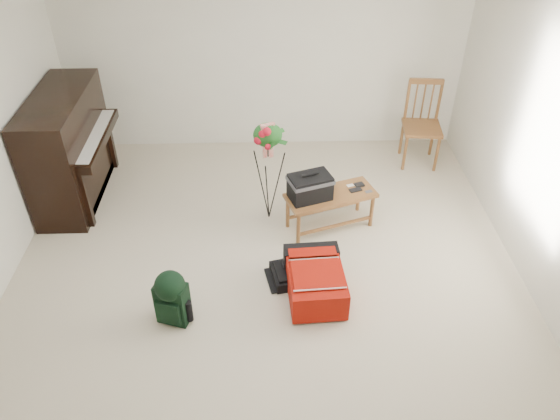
{
  "coord_description": "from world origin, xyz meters",
  "views": [
    {
      "loc": [
        0.02,
        -3.75,
        3.76
      ],
      "look_at": [
        0.14,
        0.35,
        0.65
      ],
      "focal_mm": 35.0,
      "sensor_mm": 36.0,
      "label": 1
    }
  ],
  "objects_px": {
    "dining_chair": "(421,125)",
    "black_duffel": "(295,273)",
    "red_suitcase": "(315,277)",
    "flower_stand": "(268,173)",
    "piano": "(70,150)",
    "bench": "(316,187)",
    "green_backpack": "(171,296)"
  },
  "relations": [
    {
      "from": "dining_chair",
      "to": "black_duffel",
      "type": "relative_size",
      "value": 2.05
    },
    {
      "from": "red_suitcase",
      "to": "flower_stand",
      "type": "relative_size",
      "value": 0.65
    },
    {
      "from": "red_suitcase",
      "to": "flower_stand",
      "type": "distance_m",
      "value": 1.29
    },
    {
      "from": "piano",
      "to": "red_suitcase",
      "type": "distance_m",
      "value": 3.15
    },
    {
      "from": "bench",
      "to": "flower_stand",
      "type": "relative_size",
      "value": 0.84
    },
    {
      "from": "piano",
      "to": "red_suitcase",
      "type": "xyz_separation_m",
      "value": [
        2.64,
        -1.66,
        -0.43
      ]
    },
    {
      "from": "bench",
      "to": "black_duffel",
      "type": "distance_m",
      "value": 0.96
    },
    {
      "from": "piano",
      "to": "flower_stand",
      "type": "height_order",
      "value": "piano"
    },
    {
      "from": "piano",
      "to": "bench",
      "type": "xyz_separation_m",
      "value": [
        2.72,
        -0.68,
        -0.08
      ]
    },
    {
      "from": "green_backpack",
      "to": "piano",
      "type": "bearing_deg",
      "value": 142.04
    },
    {
      "from": "red_suitcase",
      "to": "green_backpack",
      "type": "distance_m",
      "value": 1.33
    },
    {
      "from": "black_duffel",
      "to": "flower_stand",
      "type": "bearing_deg",
      "value": 92.24
    },
    {
      "from": "black_duffel",
      "to": "piano",
      "type": "bearing_deg",
      "value": 136.96
    },
    {
      "from": "piano",
      "to": "red_suitcase",
      "type": "height_order",
      "value": "piano"
    },
    {
      "from": "green_backpack",
      "to": "flower_stand",
      "type": "bearing_deg",
      "value": 77.7
    },
    {
      "from": "dining_chair",
      "to": "black_duffel",
      "type": "bearing_deg",
      "value": -122.29
    },
    {
      "from": "piano",
      "to": "dining_chair",
      "type": "distance_m",
      "value": 4.19
    },
    {
      "from": "piano",
      "to": "bench",
      "type": "height_order",
      "value": "piano"
    },
    {
      "from": "red_suitcase",
      "to": "black_duffel",
      "type": "relative_size",
      "value": 1.52
    },
    {
      "from": "red_suitcase",
      "to": "green_backpack",
      "type": "relative_size",
      "value": 1.42
    },
    {
      "from": "green_backpack",
      "to": "flower_stand",
      "type": "relative_size",
      "value": 0.46
    },
    {
      "from": "bench",
      "to": "black_duffel",
      "type": "relative_size",
      "value": 1.99
    },
    {
      "from": "bench",
      "to": "red_suitcase",
      "type": "height_order",
      "value": "bench"
    },
    {
      "from": "flower_stand",
      "to": "black_duffel",
      "type": "bearing_deg",
      "value": -97.06
    },
    {
      "from": "piano",
      "to": "green_backpack",
      "type": "xyz_separation_m",
      "value": [
        1.36,
        -2.0,
        -0.3
      ]
    },
    {
      "from": "bench",
      "to": "black_duffel",
      "type": "xyz_separation_m",
      "value": [
        -0.25,
        -0.82,
        -0.45
      ]
    },
    {
      "from": "bench",
      "to": "green_backpack",
      "type": "height_order",
      "value": "bench"
    },
    {
      "from": "dining_chair",
      "to": "bench",
      "type": "bearing_deg",
      "value": -131.5
    },
    {
      "from": "piano",
      "to": "green_backpack",
      "type": "distance_m",
      "value": 2.43
    },
    {
      "from": "bench",
      "to": "flower_stand",
      "type": "bearing_deg",
      "value": 142.16
    },
    {
      "from": "bench",
      "to": "green_backpack",
      "type": "distance_m",
      "value": 1.91
    },
    {
      "from": "green_backpack",
      "to": "black_duffel",
      "type": "bearing_deg",
      "value": 42.2
    }
  ]
}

